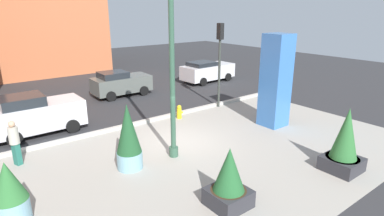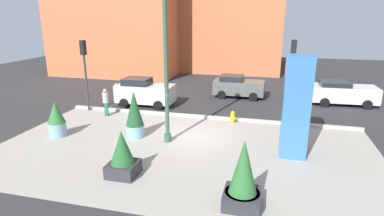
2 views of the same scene
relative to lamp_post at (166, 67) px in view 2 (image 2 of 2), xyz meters
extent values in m
plane|color=#2D2D30|center=(1.02, 4.98, -3.79)|extent=(60.00, 60.00, 0.00)
cube|color=#9E998E|center=(1.02, -1.02, -3.79)|extent=(18.00, 10.00, 0.02)
cube|color=#B7B2A8|center=(1.02, 4.10, -3.71)|extent=(18.00, 0.24, 0.16)
cylinder|color=#335642|center=(0.00, 0.00, -3.59)|extent=(0.36, 0.36, 0.40)
cylinder|color=#335642|center=(0.00, 0.00, -0.07)|extent=(0.20, 0.20, 7.43)
cube|color=#3870BC|center=(6.00, -0.11, -1.51)|extent=(1.14, 1.14, 4.55)
cylinder|color=#7AA8B7|center=(-1.83, 0.18, -3.46)|extent=(0.94, 0.94, 0.65)
cylinder|color=#382819|center=(-1.83, 0.18, -3.15)|extent=(0.86, 0.86, 0.04)
cone|color=#1E4C28|center=(-1.83, 0.18, -2.22)|extent=(0.91, 0.91, 1.83)
cube|color=#2D2D33|center=(4.19, -4.70, -3.52)|extent=(1.23, 1.23, 0.52)
cylinder|color=#382819|center=(4.19, -4.70, -3.28)|extent=(1.17, 1.17, 0.04)
cone|color=#2D6B33|center=(4.19, -4.70, -2.33)|extent=(0.95, 0.95, 1.86)
cylinder|color=#7AA8B7|center=(-5.82, -0.76, -3.40)|extent=(0.90, 0.90, 0.76)
cylinder|color=#382819|center=(-5.82, -0.76, -3.04)|extent=(0.83, 0.83, 0.04)
cone|color=#2D6B33|center=(-5.82, -0.76, -2.47)|extent=(0.91, 0.91, 1.11)
cube|color=#2D2D33|center=(-0.61, -3.75, -3.51)|extent=(1.14, 1.14, 0.55)
cylinder|color=#382819|center=(-0.61, -3.75, -3.26)|extent=(1.09, 1.09, 0.04)
cone|color=#235B2D|center=(-0.61, -3.75, -2.57)|extent=(0.95, 0.95, 1.34)
cylinder|color=gold|center=(2.82, 3.57, -3.51)|extent=(0.26, 0.26, 0.55)
sphere|color=gold|center=(2.82, 3.57, -3.16)|extent=(0.24, 0.24, 0.24)
cylinder|color=gold|center=(2.99, 3.57, -3.48)|extent=(0.12, 0.10, 0.10)
cylinder|color=#333833|center=(5.92, 3.87, -1.80)|extent=(0.14, 0.14, 3.98)
cube|color=black|center=(5.92, 3.87, 0.64)|extent=(0.28, 0.32, 0.90)
sphere|color=red|center=(5.92, 4.04, 0.37)|extent=(0.18, 0.18, 0.18)
cylinder|color=#333833|center=(-6.81, 3.78, -1.93)|extent=(0.14, 0.14, 3.71)
cube|color=black|center=(-6.81, 3.78, 0.38)|extent=(0.28, 0.32, 0.90)
sphere|color=yellow|center=(-6.81, 3.95, 0.65)|extent=(0.18, 0.18, 0.18)
cube|color=silver|center=(-3.60, 5.92, -2.91)|extent=(4.01, 1.82, 1.20)
cube|color=#1E2328|center=(-4.19, 5.91, -2.09)|extent=(1.81, 1.59, 0.45)
cylinder|color=black|center=(-2.37, 6.82, -3.47)|extent=(0.64, 0.23, 0.64)
cylinder|color=black|center=(-2.35, 5.04, -3.47)|extent=(0.64, 0.23, 0.64)
cylinder|color=black|center=(-4.84, 6.80, -3.47)|extent=(0.64, 0.23, 0.64)
cylinder|color=black|center=(-4.82, 5.01, -3.47)|extent=(0.64, 0.23, 0.64)
cube|color=#565B56|center=(2.51, 9.79, -3.01)|extent=(3.83, 1.78, 1.02)
cube|color=#1E2328|center=(1.94, 9.80, -2.30)|extent=(1.73, 1.55, 0.39)
cylinder|color=black|center=(3.70, 10.65, -3.47)|extent=(0.64, 0.23, 0.64)
cylinder|color=black|center=(3.68, 8.91, -3.47)|extent=(0.64, 0.23, 0.64)
cylinder|color=black|center=(1.34, 10.67, -3.47)|extent=(0.64, 0.23, 0.64)
cylinder|color=black|center=(1.32, 8.93, -3.47)|extent=(0.64, 0.23, 0.64)
cube|color=silver|center=(9.89, 9.53, -2.98)|extent=(4.45, 2.06, 1.07)
cube|color=#1E2328|center=(9.24, 9.50, -2.29)|extent=(2.04, 1.73, 0.30)
cylinder|color=black|center=(11.20, 10.53, -3.47)|extent=(0.65, 0.25, 0.64)
cylinder|color=black|center=(11.29, 8.66, -3.47)|extent=(0.65, 0.25, 0.64)
cylinder|color=black|center=(8.50, 10.41, -3.47)|extent=(0.65, 0.25, 0.64)
cylinder|color=black|center=(8.58, 8.54, -3.47)|extent=(0.65, 0.25, 0.64)
cube|color=#236656|center=(-5.60, 5.48, -3.40)|extent=(0.30, 0.34, 0.77)
cylinder|color=slate|center=(-5.60, 5.48, -2.73)|extent=(0.48, 0.48, 0.58)
sphere|color=tan|center=(-5.60, 5.48, -2.33)|extent=(0.21, 0.21, 0.21)
cube|color=#236656|center=(-5.07, 3.01, -3.35)|extent=(0.29, 0.33, 0.87)
cylinder|color=#B2AD9E|center=(-5.07, 3.01, -2.59)|extent=(0.46, 0.46, 0.65)
sphere|color=tan|center=(-5.07, 3.01, -2.15)|extent=(0.24, 0.24, 0.24)
camera|label=1|loc=(-6.49, -9.60, 1.90)|focal=29.72mm
camera|label=2|loc=(4.83, -14.04, 2.41)|focal=29.47mm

